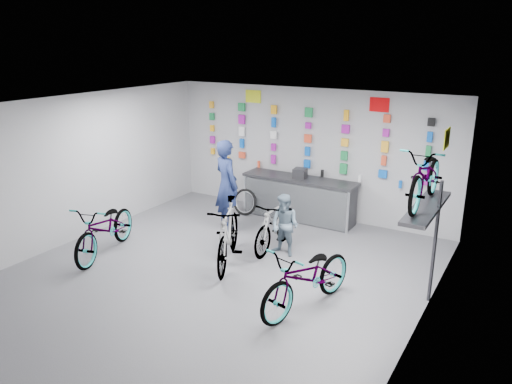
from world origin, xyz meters
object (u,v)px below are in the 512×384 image
Objects in this scene: bike_center at (228,233)px; bike_service at (275,224)px; bike_right at (308,277)px; counter at (299,199)px; clerk at (227,185)px; bike_left at (106,228)px; customer at (285,225)px.

bike_service is (0.42, 1.06, -0.09)m from bike_center.
bike_right is (1.96, -0.73, -0.07)m from bike_center.
clerk is (-1.11, -1.34, 0.51)m from counter.
bike_right is at bearing -15.20° from bike_left.
bike_center is at bearing 174.03° from bike_right.
bike_left is 1.03× the size of clerk.
clerk reaches higher than bike_center.
bike_left is 4.25m from bike_right.
bike_right is at bearing 170.27° from clerk.
bike_right is at bearing -45.57° from customer.
bike_right is 2.37m from bike_service.
counter is at bearing 99.28° from bike_service.
counter is 2.08m from customer.
customer reaches higher than bike_left.
counter is at bearing 115.21° from customer.
bike_center reaches higher than bike_right.
bike_left reaches higher than bike_right.
customer is at bearing -172.46° from clerk.
bike_service is (0.35, -1.80, 0.04)m from counter.
clerk is 1.91m from customer.
bike_service is (2.71, 1.91, -0.02)m from bike_left.
counter is 1.82m from clerk.
clerk is at bearing -129.63° from counter.
clerk is at bearing 45.56° from bike_left.
bike_center is 1.66× the size of customer.
counter is at bearing 132.25° from bike_right.
clerk reaches higher than customer.
bike_service is 0.87× the size of clerk.
bike_left reaches higher than counter.
clerk is (1.25, 2.37, 0.46)m from bike_left.
bike_right is 1.18× the size of bike_service.
clerk is at bearing 100.70° from bike_center.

